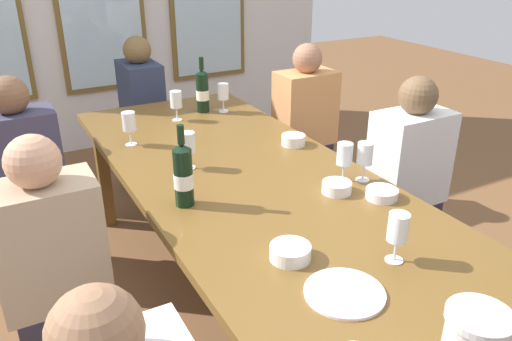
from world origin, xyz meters
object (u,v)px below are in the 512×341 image
at_px(wine_glass_2, 188,144).
at_px(wine_glass_8, 129,123).
at_px(white_plate_0, 344,293).
at_px(seated_person_4, 56,280).
at_px(tasting_bowl_2, 382,194).
at_px(seated_person_6, 144,119).
at_px(dining_table, 261,197).
at_px(tasting_bowl_0, 293,140).
at_px(wine_bottle_1, 183,175).
at_px(tasting_bowl_3, 290,252).
at_px(seated_person_0, 27,186).
at_px(seated_person_5, 406,187).
at_px(wine_glass_1, 176,100).
at_px(wine_glass_7, 365,155).
at_px(seated_person_1, 304,131).
at_px(tasting_bowl_1, 337,187).
at_px(wine_glass_5, 398,229).
at_px(wine_glass_6, 223,93).
at_px(wine_bottle_0, 202,91).
at_px(wine_glass_0, 345,156).

distance_m(wine_glass_2, wine_glass_8, 0.44).
bearing_deg(white_plate_0, seated_person_4, 132.22).
height_order(tasting_bowl_2, seated_person_6, seated_person_6).
bearing_deg(seated_person_4, wine_glass_2, 23.03).
relative_size(dining_table, tasting_bowl_0, 22.63).
distance_m(wine_bottle_1, tasting_bowl_3, 0.56).
bearing_deg(seated_person_0, seated_person_5, -28.71).
bearing_deg(wine_glass_1, wine_glass_7, -69.79).
height_order(dining_table, seated_person_4, seated_person_4).
height_order(wine_glass_8, seated_person_1, seated_person_1).
bearing_deg(tasting_bowl_3, wine_glass_2, 91.31).
relative_size(tasting_bowl_2, wine_glass_1, 0.75).
bearing_deg(wine_glass_7, wine_glass_2, 141.96).
distance_m(tasting_bowl_1, wine_glass_1, 1.23).
distance_m(wine_glass_5, seated_person_1, 1.86).
xyz_separation_m(dining_table, seated_person_0, (-0.87, 0.95, -0.15)).
bearing_deg(wine_glass_5, wine_glass_7, 60.21).
distance_m(wine_glass_1, seated_person_1, 0.94).
bearing_deg(wine_glass_5, wine_glass_2, 107.10).
bearing_deg(wine_bottle_1, seated_person_1, 38.52).
height_order(wine_glass_2, seated_person_5, seated_person_5).
bearing_deg(wine_glass_6, wine_glass_7, -84.27).
xyz_separation_m(wine_glass_7, seated_person_4, (-1.28, 0.20, -0.33)).
height_order(wine_bottle_1, tasting_bowl_3, wine_bottle_1).
relative_size(tasting_bowl_0, seated_person_4, 0.11).
distance_m(wine_bottle_0, seated_person_6, 0.78).
bearing_deg(tasting_bowl_0, tasting_bowl_3, -122.94).
relative_size(seated_person_0, seated_person_4, 1.00).
bearing_deg(tasting_bowl_3, seated_person_6, 85.33).
relative_size(white_plate_0, wine_bottle_1, 0.73).
bearing_deg(seated_person_6, seated_person_5, -63.49).
height_order(white_plate_0, wine_glass_8, wine_glass_8).
xyz_separation_m(dining_table, seated_person_6, (0.00, 1.73, -0.15)).
bearing_deg(seated_person_1, seated_person_5, -90.00).
bearing_deg(wine_glass_5, seated_person_1, 65.48).
height_order(wine_glass_2, seated_person_4, seated_person_4).
height_order(wine_bottle_1, seated_person_4, seated_person_4).
xyz_separation_m(wine_glass_2, wine_glass_5, (0.31, -1.02, 0.00)).
bearing_deg(tasting_bowl_1, tasting_bowl_3, -143.22).
height_order(tasting_bowl_3, seated_person_1, seated_person_1).
distance_m(tasting_bowl_0, seated_person_0, 1.41).
bearing_deg(wine_glass_0, wine_glass_5, -111.63).
relative_size(seated_person_4, seated_person_5, 1.00).
bearing_deg(wine_glass_7, wine_glass_1, 110.21).
xyz_separation_m(tasting_bowl_0, tasting_bowl_1, (-0.13, -0.54, -0.00)).
height_order(tasting_bowl_2, tasting_bowl_3, tasting_bowl_3).
xyz_separation_m(seated_person_1, seated_person_4, (-1.73, -0.93, 0.00)).
height_order(wine_glass_0, seated_person_6, seated_person_6).
bearing_deg(tasting_bowl_3, wine_glass_1, 83.45).
bearing_deg(wine_glass_2, seated_person_6, 81.82).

